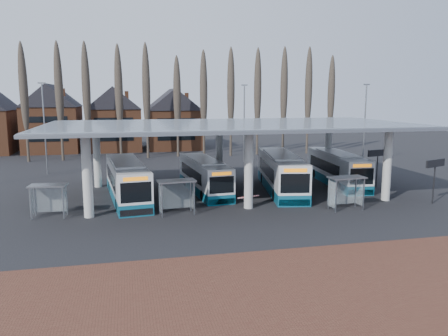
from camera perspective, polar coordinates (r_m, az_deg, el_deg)
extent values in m
plane|color=black|center=(32.15, 4.41, -6.33)|extent=(140.00, 140.00, 0.00)
cube|color=#563122|center=(21.62, 14.03, -14.56)|extent=(70.00, 10.00, 0.03)
cylinder|color=beige|center=(32.71, -17.44, -1.07)|extent=(0.70, 0.70, 6.00)
cylinder|color=beige|center=(43.55, -16.27, 1.49)|extent=(0.70, 0.70, 6.00)
cylinder|color=beige|center=(33.83, 3.24, -0.31)|extent=(0.70, 0.70, 6.00)
cylinder|color=beige|center=(44.40, -0.62, 2.01)|extent=(0.70, 0.70, 6.00)
cylinder|color=beige|center=(38.82, 20.55, 0.35)|extent=(0.70, 0.70, 6.00)
cylinder|color=beige|center=(48.31, 13.45, 2.36)|extent=(0.70, 0.70, 6.00)
cube|color=gray|center=(38.75, 1.06, 5.77)|extent=(32.00, 16.00, 0.12)
cube|color=silver|center=(38.74, 1.06, 5.87)|extent=(31.50, 15.50, 0.04)
cone|color=#473D33|center=(63.91, -24.41, 7.26)|extent=(0.36, 0.36, 14.50)
ellipsoid|color=#473D33|center=(63.89, -24.52, 8.81)|extent=(1.10, 1.10, 11.02)
cone|color=#473D33|center=(63.22, -20.84, 7.46)|extent=(0.36, 0.36, 14.50)
ellipsoid|color=#473D33|center=(63.21, -20.93, 9.04)|extent=(1.10, 1.10, 11.02)
cone|color=#473D33|center=(62.79, -17.19, 7.65)|extent=(0.36, 0.36, 14.50)
ellipsoid|color=#473D33|center=(62.77, -17.27, 9.23)|extent=(1.10, 1.10, 11.02)
cone|color=#473D33|center=(62.60, -13.51, 7.80)|extent=(0.36, 0.36, 14.50)
ellipsoid|color=#473D33|center=(62.59, -13.57, 9.39)|extent=(1.10, 1.10, 11.02)
cone|color=#473D33|center=(62.67, -9.82, 7.92)|extent=(0.36, 0.36, 14.50)
ellipsoid|color=#473D33|center=(62.66, -9.86, 9.51)|extent=(1.10, 1.10, 11.02)
cone|color=#473D33|center=(63.00, -6.15, 8.01)|extent=(0.36, 0.36, 14.50)
ellipsoid|color=#473D33|center=(62.98, -6.18, 9.59)|extent=(1.10, 1.10, 11.02)
cone|color=#473D33|center=(63.58, -2.53, 8.07)|extent=(0.36, 0.36, 14.50)
ellipsoid|color=#473D33|center=(63.56, -2.54, 9.64)|extent=(1.10, 1.10, 11.02)
cone|color=#473D33|center=(64.40, 1.01, 8.09)|extent=(0.36, 0.36, 14.50)
ellipsoid|color=#473D33|center=(64.38, 1.02, 9.64)|extent=(1.10, 1.10, 11.02)
cone|color=#473D33|center=(65.45, 4.45, 8.09)|extent=(0.36, 0.36, 14.50)
ellipsoid|color=#473D33|center=(65.44, 4.47, 9.61)|extent=(1.10, 1.10, 11.02)
cone|color=#473D33|center=(66.73, 7.77, 8.05)|extent=(0.36, 0.36, 14.50)
ellipsoid|color=#473D33|center=(66.71, 7.81, 9.55)|extent=(1.10, 1.10, 11.02)
cone|color=#473D33|center=(68.22, 10.96, 8.00)|extent=(0.36, 0.36, 14.50)
ellipsoid|color=#473D33|center=(68.20, 11.00, 9.46)|extent=(1.10, 1.10, 11.02)
cone|color=#473D33|center=(69.90, 13.99, 7.92)|extent=(0.36, 0.36, 14.50)
ellipsoid|color=#473D33|center=(69.89, 14.05, 9.34)|extent=(1.10, 1.10, 11.02)
cube|color=brown|center=(74.63, -21.39, 4.74)|extent=(8.00, 10.00, 7.00)
pyramid|color=black|center=(74.48, -21.72, 10.11)|extent=(8.30, 10.30, 3.50)
cube|color=brown|center=(73.79, -14.06, 5.06)|extent=(8.00, 10.00, 7.00)
pyramid|color=black|center=(73.63, -14.28, 10.50)|extent=(8.30, 10.30, 3.50)
cube|color=brown|center=(74.15, -6.68, 5.30)|extent=(8.00, 10.00, 7.00)
pyramid|color=black|center=(74.00, -6.78, 10.71)|extent=(8.30, 10.30, 3.50)
cylinder|color=slate|center=(52.47, -22.37, 4.64)|extent=(0.16, 0.16, 10.00)
cube|color=slate|center=(52.36, -22.72, 10.21)|extent=(0.80, 0.15, 0.15)
cylinder|color=slate|center=(57.72, 2.65, 5.70)|extent=(0.16, 0.16, 10.00)
cube|color=slate|center=(57.62, 2.69, 10.77)|extent=(0.80, 0.15, 0.15)
cylinder|color=slate|center=(57.62, 17.89, 5.25)|extent=(0.16, 0.16, 10.00)
cube|color=slate|center=(57.52, 18.15, 10.32)|extent=(0.80, 0.15, 0.15)
cube|color=silver|center=(37.87, -12.58, -1.36)|extent=(3.78, 12.09, 2.77)
cube|color=#0D516A|center=(38.13, -12.51, -3.33)|extent=(3.80, 12.11, 0.89)
cube|color=silver|center=(37.63, -12.65, 0.79)|extent=(3.02, 7.33, 0.18)
cube|color=black|center=(38.33, -12.66, -1.08)|extent=(3.47, 8.78, 1.09)
cube|color=black|center=(32.09, -11.42, -3.14)|extent=(2.22, 0.30, 1.49)
cube|color=black|center=(43.66, -13.43, 0.15)|extent=(2.14, 0.29, 1.19)
cube|color=#D16A0B|center=(31.89, -11.47, -1.41)|extent=(1.76, 0.24, 0.30)
cube|color=black|center=(32.45, -11.33, -5.70)|extent=(2.39, 0.34, 0.50)
cylinder|color=black|center=(34.37, -13.71, -4.72)|extent=(0.38, 0.98, 0.95)
cylinder|color=black|center=(34.63, -9.93, -4.48)|extent=(0.38, 0.98, 0.95)
cylinder|color=black|center=(41.41, -14.61, -2.37)|extent=(0.38, 0.98, 0.95)
cylinder|color=black|center=(41.63, -11.47, -2.19)|extent=(0.38, 0.98, 0.95)
cube|color=silver|center=(39.98, -2.59, -0.79)|extent=(3.22, 11.07, 2.55)
cube|color=#0D516A|center=(40.22, -2.58, -2.51)|extent=(3.24, 11.09, 0.82)
cube|color=silver|center=(39.77, -2.61, 1.08)|extent=(2.63, 6.70, 0.16)
cube|color=black|center=(40.40, -2.76, -0.55)|extent=(3.00, 8.03, 1.00)
cube|color=black|center=(34.84, -0.31, -2.22)|extent=(2.04, 0.22, 1.36)
cube|color=black|center=(45.18, -4.36, 0.49)|extent=(1.97, 0.22, 1.09)
cube|color=#D16A0B|center=(34.67, -0.31, -0.75)|extent=(1.62, 0.18, 0.27)
cube|color=black|center=(35.15, -0.31, -4.40)|extent=(2.20, 0.26, 0.45)
cylinder|color=black|center=(36.69, -2.79, -3.63)|extent=(0.33, 0.89, 0.87)
cylinder|color=black|center=(37.26, 0.35, -3.42)|extent=(0.33, 0.89, 0.87)
cylinder|color=black|center=(43.01, -5.02, -1.72)|extent=(0.33, 0.89, 0.87)
cylinder|color=black|center=(43.49, -2.32, -1.57)|extent=(0.33, 0.89, 0.87)
cube|color=silver|center=(40.68, 7.47, -0.36)|extent=(4.73, 12.71, 2.90)
cube|color=#0D516A|center=(40.94, 7.43, -2.29)|extent=(4.75, 12.73, 0.93)
cube|color=silver|center=(40.46, 7.51, 1.74)|extent=(3.62, 7.76, 0.19)
cube|color=black|center=(41.17, 7.35, -0.09)|extent=(4.17, 9.28, 1.14)
cube|color=black|center=(34.69, 9.27, -2.00)|extent=(2.30, 0.46, 1.56)
cube|color=black|center=(46.70, 6.13, 1.05)|extent=(2.22, 0.44, 1.24)
cube|color=#D16A0B|center=(34.50, 9.32, -0.31)|extent=(1.83, 0.37, 0.31)
cube|color=black|center=(35.04, 9.20, -4.49)|extent=(2.49, 0.51, 0.52)
cylinder|color=black|center=(36.94, 6.67, -3.50)|extent=(0.46, 1.03, 1.00)
cylinder|color=black|center=(37.40, 10.30, -3.42)|extent=(0.46, 1.03, 1.00)
cylinder|color=black|center=(44.26, 5.08, -1.32)|extent=(0.46, 1.03, 1.00)
cylinder|color=black|center=(44.65, 8.13, -1.29)|extent=(0.46, 1.03, 1.00)
cube|color=silver|center=(45.07, 14.54, 0.17)|extent=(3.50, 11.62, 2.67)
cube|color=#0D516A|center=(45.29, 14.47, -1.43)|extent=(3.52, 11.64, 0.86)
cube|color=silver|center=(44.88, 14.61, 1.92)|extent=(2.83, 7.04, 0.17)
cube|color=black|center=(45.49, 14.33, 0.39)|extent=(3.24, 8.43, 1.05)
cube|color=black|center=(39.90, 17.54, -1.06)|extent=(2.13, 0.26, 1.43)
cube|color=black|center=(50.33, 12.17, 1.31)|extent=(2.06, 0.25, 1.14)
cube|color=#D16A0B|center=(39.75, 17.61, 0.29)|extent=(1.70, 0.21, 0.29)
cube|color=black|center=(40.18, 17.44, -3.06)|extent=(2.31, 0.29, 0.48)
cylinder|color=black|center=(41.58, 14.89, -2.36)|extent=(0.35, 0.94, 0.91)
cylinder|color=black|center=(42.45, 17.65, -2.25)|extent=(0.35, 0.94, 0.91)
cylinder|color=black|center=(47.98, 11.80, -0.70)|extent=(0.35, 0.94, 0.91)
cylinder|color=black|center=(48.73, 14.25, -0.64)|extent=(0.35, 0.94, 0.91)
cube|color=gray|center=(33.80, -23.94, -4.31)|extent=(0.08, 0.08, 2.32)
cube|color=gray|center=(33.21, -20.26, -4.32)|extent=(0.08, 0.08, 2.32)
cube|color=gray|center=(34.75, -23.45, -3.92)|extent=(0.08, 0.08, 2.32)
cube|color=gray|center=(34.17, -19.87, -3.92)|extent=(0.08, 0.08, 2.32)
cube|color=gray|center=(33.72, -22.02, -2.12)|extent=(2.72, 1.55, 0.09)
cube|color=silver|center=(34.48, -21.66, -3.83)|extent=(2.22, 0.26, 1.86)
cube|color=silver|center=(34.28, -23.77, -4.04)|extent=(0.14, 1.02, 1.86)
cube|color=silver|center=(33.67, -19.99, -4.04)|extent=(0.14, 1.02, 1.86)
cube|color=gray|center=(31.80, -8.11, -4.26)|extent=(0.09, 0.09, 2.48)
cube|color=gray|center=(32.27, -3.92, -3.99)|extent=(0.09, 0.09, 2.48)
cube|color=gray|center=(32.85, -8.43, -3.83)|extent=(0.09, 0.09, 2.48)
cube|color=gray|center=(33.30, -4.38, -3.57)|extent=(0.09, 0.09, 2.48)
cube|color=gray|center=(32.26, -6.24, -1.68)|extent=(2.89, 1.64, 0.10)
cube|color=silver|center=(33.09, -6.41, -3.60)|extent=(2.38, 0.26, 1.99)
cube|color=silver|center=(32.31, -8.36, -3.96)|extent=(0.14, 1.09, 1.99)
cube|color=silver|center=(32.79, -4.07, -3.68)|extent=(0.14, 1.09, 1.99)
cube|color=gray|center=(33.90, 14.41, -3.61)|extent=(0.08, 0.08, 2.48)
cube|color=gray|center=(35.15, 17.77, -3.31)|extent=(0.08, 0.08, 2.48)
cube|color=gray|center=(34.82, 13.51, -3.23)|extent=(0.08, 0.08, 2.48)
cube|color=gray|center=(36.04, 16.81, -2.95)|extent=(0.08, 0.08, 2.48)
cube|color=gray|center=(34.71, 15.74, -1.19)|extent=(2.86, 1.55, 0.10)
cube|color=silver|center=(35.45, 15.15, -3.00)|extent=(2.38, 0.18, 1.99)
cube|color=silver|center=(34.32, 13.89, -3.35)|extent=(0.11, 1.09, 1.99)
cube|color=silver|center=(35.61, 17.36, -3.04)|extent=(0.11, 1.09, 1.99)
cylinder|color=black|center=(39.35, 25.73, -1.67)|extent=(0.11, 0.11, 3.56)
cube|color=black|center=(39.10, 25.90, 0.57)|extent=(2.34, 1.00, 0.61)
cylinder|color=black|center=(44.18, 19.36, -0.14)|extent=(0.11, 0.11, 3.58)
cube|color=black|center=(43.96, 19.47, 1.87)|extent=(2.42, 0.70, 0.61)
cube|color=black|center=(35.06, 3.02, -4.16)|extent=(0.07, 0.07, 0.97)
cube|color=red|center=(34.56, 3.23, -3.76)|extent=(1.88, 0.65, 0.09)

